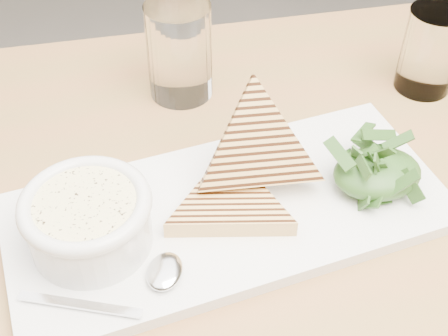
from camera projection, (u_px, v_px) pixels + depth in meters
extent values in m
cube|color=olive|center=(365.00, 247.00, 0.63)|extent=(1.29, 0.88, 0.04)
cube|color=white|center=(229.00, 212.00, 0.63)|extent=(0.46, 0.25, 0.01)
cylinder|color=white|center=(90.00, 226.00, 0.58)|extent=(0.11, 0.11, 0.05)
cylinder|color=beige|center=(85.00, 205.00, 0.56)|extent=(0.10, 0.10, 0.01)
torus|color=white|center=(85.00, 204.00, 0.55)|extent=(0.12, 0.12, 0.01)
ellipsoid|color=#133711|center=(377.00, 173.00, 0.63)|extent=(0.09, 0.07, 0.04)
ellipsoid|color=silver|center=(165.00, 271.00, 0.56)|extent=(0.05, 0.05, 0.01)
cube|color=silver|center=(80.00, 304.00, 0.53)|extent=(0.10, 0.05, 0.00)
cylinder|color=white|center=(179.00, 51.00, 0.75)|extent=(0.08, 0.08, 0.12)
cylinder|color=white|center=(430.00, 51.00, 0.76)|extent=(0.07, 0.07, 0.11)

